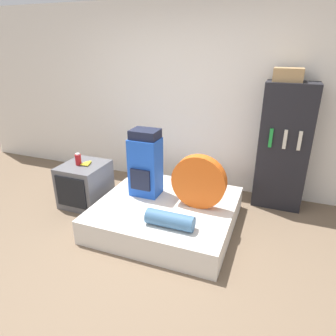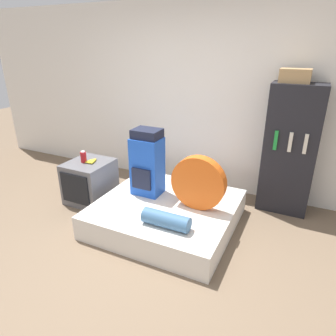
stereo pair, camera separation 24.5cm
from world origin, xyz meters
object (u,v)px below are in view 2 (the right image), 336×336
object	(u,v)px
sleeping_roll	(166,220)
canister	(83,157)
tent_bag	(198,183)
television	(90,181)
cardboard_box	(295,76)
backpack	(147,163)
bookshelf	(290,150)

from	to	relation	value
sleeping_roll	canister	bearing A→B (deg)	160.49
canister	tent_bag	bearing A→B (deg)	-0.39
television	cardboard_box	xyz separation A→B (m)	(2.35, 0.92, 1.41)
backpack	sleeping_roll	distance (m)	0.87
canister	television	bearing A→B (deg)	20.63
television	cardboard_box	distance (m)	2.90
bookshelf	cardboard_box	distance (m)	0.89
backpack	canister	bearing A→B (deg)	-175.92
tent_bag	television	distance (m)	1.62
bookshelf	tent_bag	bearing A→B (deg)	-131.56
backpack	canister	xyz separation A→B (m)	(-0.94, -0.07, -0.05)
tent_bag	bookshelf	world-z (taller)	bookshelf
sleeping_roll	cardboard_box	bearing A→B (deg)	57.79
backpack	tent_bag	size ratio (longest dim) A/B	1.32
backpack	television	size ratio (longest dim) A/B	1.36
canister	cardboard_box	world-z (taller)	cardboard_box
sleeping_roll	television	xyz separation A→B (m)	(-1.43, 0.54, -0.09)
canister	cardboard_box	size ratio (longest dim) A/B	0.47
backpack	cardboard_box	size ratio (longest dim) A/B	2.45
sleeping_roll	canister	world-z (taller)	canister
television	canister	size ratio (longest dim) A/B	3.88
tent_bag	television	size ratio (longest dim) A/B	1.03
canister	backpack	bearing A→B (deg)	4.08
television	cardboard_box	bearing A→B (deg)	21.32
bookshelf	cardboard_box	xyz separation A→B (m)	(-0.07, -0.00, 0.89)
tent_bag	sleeping_roll	xyz separation A→B (m)	(-0.15, -0.51, -0.23)
tent_bag	bookshelf	bearing A→B (deg)	48.44
bookshelf	cardboard_box	world-z (taller)	cardboard_box
sleeping_roll	canister	distance (m)	1.60
television	bookshelf	size ratio (longest dim) A/B	0.37
sleeping_roll	bookshelf	bearing A→B (deg)	55.85
tent_bag	bookshelf	xyz separation A→B (m)	(0.84, 0.95, 0.21)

